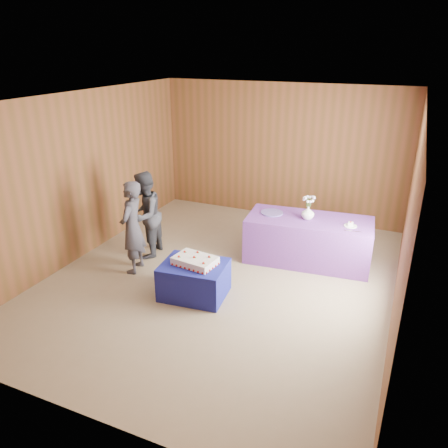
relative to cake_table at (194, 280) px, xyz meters
The scene contains 13 objects.
ground 0.66m from the cake_table, 74.99° to the left, with size 6.00×6.00×0.00m, color gray.
room_shell 1.67m from the cake_table, 74.99° to the left, with size 5.04×6.04×2.72m.
cake_table is the anchor object (origin of this frame).
serving_table 2.12m from the cake_table, 54.43° to the left, with size 2.00×0.90×0.75m, color #6E3593.
sheet_cake 0.30m from the cake_table, 37.01° to the left, with size 0.66×0.49×0.14m.
vase 2.17m from the cake_table, 54.97° to the left, with size 0.20×0.20×0.21m, color white.
flower_spray 2.25m from the cake_table, 54.97° to the left, with size 0.20×0.20×0.15m.
platter 1.89m from the cake_table, 71.06° to the left, with size 0.37×0.37×0.02m, color #5E4D9A.
plate 2.56m from the cake_table, 41.53° to the left, with size 0.20×0.20×0.01m, color silver.
cake_slice 2.57m from the cake_table, 41.51° to the left, with size 0.07×0.06×0.08m.
knife 2.50m from the cake_table, 37.34° to the left, with size 0.26×0.02×0.00m, color silver.
guest_left 1.34m from the cake_table, 166.12° to the left, with size 0.54×0.35×1.48m, color #37353F.
guest_right 1.65m from the cake_table, 147.86° to the left, with size 0.71×0.56×1.47m, color #34363E.
Camera 1 is at (2.40, -5.42, 3.37)m, focal length 35.00 mm.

